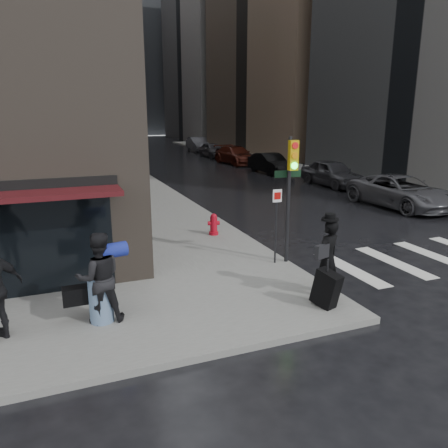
{
  "coord_description": "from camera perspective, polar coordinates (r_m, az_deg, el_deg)",
  "views": [
    {
      "loc": [
        -4.25,
        -8.68,
        4.44
      ],
      "look_at": [
        0.18,
        2.49,
        1.3
      ],
      "focal_mm": 35.0,
      "sensor_mm": 36.0,
      "label": 1
    }
  ],
  "objects": [
    {
      "name": "bldg_distant",
      "position": [
        88.05,
        -15.9,
        21.65
      ],
      "size": [
        40.0,
        12.0,
        32.0
      ],
      "primitive_type": "cube",
      "color": "gray",
      "rests_on": "ground"
    },
    {
      "name": "man_jeans",
      "position": [
        9.36,
        -16.04,
        -6.75
      ],
      "size": [
        1.38,
        0.74,
        1.93
      ],
      "rotation": [
        0.0,
        0.0,
        3.15
      ],
      "color": "black",
      "rests_on": "ground"
    },
    {
      "name": "parked_car_2",
      "position": [
        31.96,
        6.07,
        7.88
      ],
      "size": [
        1.66,
        4.46,
        1.45
      ],
      "primitive_type": "imported",
      "rotation": [
        0.0,
        0.0,
        0.03
      ],
      "color": "black",
      "rests_on": "ground"
    },
    {
      "name": "parked_car_5",
      "position": [
        49.35,
        -3.44,
        10.34
      ],
      "size": [
        1.86,
        4.78,
        1.55
      ],
      "primitive_type": "imported",
      "rotation": [
        0.0,
        0.0,
        -0.05
      ],
      "color": "#424248",
      "rests_on": "ground"
    },
    {
      "name": "sidewalk_left",
      "position": [
        36.2,
        -14.84,
        7.22
      ],
      "size": [
        4.0,
        50.0,
        0.15
      ],
      "primitive_type": "cube",
      "color": "slate",
      "rests_on": "ground"
    },
    {
      "name": "ground",
      "position": [
        10.64,
        4.12,
        -10.07
      ],
      "size": [
        140.0,
        140.0,
        0.0
      ],
      "primitive_type": "plane",
      "color": "black",
      "rests_on": "ground"
    },
    {
      "name": "parked_car_3",
      "position": [
        37.52,
        1.56,
        8.98
      ],
      "size": [
        2.57,
        5.36,
        1.51
      ],
      "primitive_type": "imported",
      "rotation": [
        0.0,
        0.0,
        0.09
      ],
      "color": "#44150D",
      "rests_on": "ground"
    },
    {
      "name": "man_overcoat",
      "position": [
        10.46,
        13.33,
        -4.96
      ],
      "size": [
        1.03,
        1.28,
        2.03
      ],
      "rotation": [
        0.0,
        0.0,
        3.45
      ],
      "color": "black",
      "rests_on": "ground"
    },
    {
      "name": "bldg_right_far",
      "position": [
        73.66,
        2.95,
        20.89
      ],
      "size": [
        22.0,
        20.0,
        25.0
      ],
      "primitive_type": "cube",
      "color": "gray",
      "rests_on": "ground"
    },
    {
      "name": "traffic_light",
      "position": [
        12.31,
        8.5,
        5.28
      ],
      "size": [
        0.9,
        0.43,
        3.6
      ],
      "rotation": [
        0.0,
        0.0,
        -0.06
      ],
      "color": "black",
      "rests_on": "ground"
    },
    {
      "name": "parked_car_4",
      "position": [
        43.32,
        -1.56,
        9.66
      ],
      "size": [
        1.94,
        4.2,
        1.39
      ],
      "primitive_type": "imported",
      "rotation": [
        0.0,
        0.0,
        0.07
      ],
      "color": "#404045",
      "rests_on": "ground"
    },
    {
      "name": "sidewalk_right",
      "position": [
        40.09,
        4.85,
        8.32
      ],
      "size": [
        3.0,
        50.0,
        0.15
      ],
      "primitive_type": "cube",
      "color": "slate",
      "rests_on": "ground"
    },
    {
      "name": "parked_car_1",
      "position": [
        27.18,
        13.92,
        6.48
      ],
      "size": [
        1.97,
        4.66,
        1.57
      ],
      "primitive_type": "imported",
      "rotation": [
        0.0,
        0.0,
        0.02
      ],
      "color": "#39393E",
      "rests_on": "ground"
    },
    {
      "name": "fire_hydrant",
      "position": [
        15.47,
        -1.36,
        -0.16
      ],
      "size": [
        0.44,
        0.34,
        0.76
      ],
      "rotation": [
        0.0,
        0.0,
        -0.22
      ],
      "color": "#B00A1B",
      "rests_on": "ground"
    },
    {
      "name": "parked_car_0",
      "position": [
        22.12,
        22.09,
        3.95
      ],
      "size": [
        2.72,
        5.49,
        1.5
      ],
      "primitive_type": "imported",
      "rotation": [
        0.0,
        0.0,
        0.04
      ],
      "color": "#4E4E53",
      "rests_on": "ground"
    }
  ]
}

